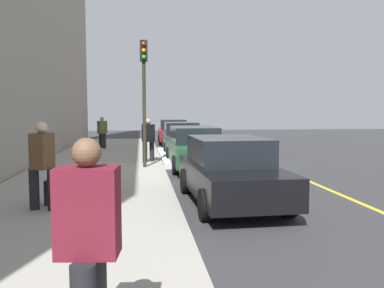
{
  "coord_description": "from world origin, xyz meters",
  "views": [
    {
      "loc": [
        13.96,
        -1.8,
        2.15
      ],
      "look_at": [
        -0.05,
        -0.01,
        0.94
      ],
      "focal_mm": 37.43,
      "sensor_mm": 36.0,
      "label": 1
    }
  ],
  "objects": [
    {
      "name": "sidewalk",
      "position": [
        0.0,
        -3.3,
        0.07
      ],
      "size": [
        28.0,
        4.6,
        0.15
      ],
      "primitive_type": "cube",
      "color": "#A39E93",
      "rests_on": "ground"
    },
    {
      "name": "lane_stripe_centre",
      "position": [
        0.0,
        3.2,
        0.0
      ],
      "size": [
        28.0,
        0.14,
        0.01
      ],
      "primitive_type": "cube",
      "color": "gold",
      "rests_on": "ground"
    },
    {
      "name": "pedestrian_burgundy_coat",
      "position": [
        10.77,
        -2.22,
        1.1
      ],
      "size": [
        0.59,
        0.51,
        1.78
      ],
      "color": "black",
      "rests_on": "sidewalk"
    },
    {
      "name": "parked_car_red",
      "position": [
        -11.66,
        0.24,
        0.76
      ],
      "size": [
        4.63,
        1.99,
        1.51
      ],
      "color": "black",
      "rests_on": "ground"
    },
    {
      "name": "parked_car_green",
      "position": [
        -0.67,
        0.17,
        0.76
      ],
      "size": [
        4.79,
        1.92,
        1.51
      ],
      "color": "black",
      "rests_on": "ground"
    },
    {
      "name": "traffic_light_pole",
      "position": [
        0.02,
        -1.68,
        3.09
      ],
      "size": [
        0.35,
        0.26,
        4.35
      ],
      "color": "#2D2D19",
      "rests_on": "sidewalk"
    },
    {
      "name": "pedestrian_brown_coat",
      "position": [
        5.77,
        -3.75,
        1.09
      ],
      "size": [
        0.54,
        0.57,
        1.77
      ],
      "color": "black",
      "rests_on": "sidewalk"
    },
    {
      "name": "ground_plane",
      "position": [
        0.0,
        0.0,
        0.0
      ],
      "size": [
        56.0,
        56.0,
        0.0
      ],
      "primitive_type": "plane",
      "color": "#333335"
    },
    {
      "name": "snow_bank_curb",
      "position": [
        -3.4,
        -0.7,
        0.11
      ],
      "size": [
        6.12,
        0.56,
        0.22
      ],
      "primitive_type": "cube",
      "color": "white",
      "rests_on": "ground"
    },
    {
      "name": "parked_car_black",
      "position": [
        5.07,
        0.22,
        0.76
      ],
      "size": [
        4.29,
        2.01,
        1.51
      ],
      "color": "black",
      "rests_on": "ground"
    },
    {
      "name": "parked_car_charcoal",
      "position": [
        -6.01,
        0.22,
        0.76
      ],
      "size": [
        4.23,
        1.95,
        1.51
      ],
      "color": "black",
      "rests_on": "ground"
    },
    {
      "name": "pedestrian_black_coat",
      "position": [
        -1.46,
        -1.52,
        1.03
      ],
      "size": [
        0.52,
        0.51,
        1.66
      ],
      "color": "black",
      "rests_on": "sidewalk"
    },
    {
      "name": "pedestrian_olive_coat",
      "position": [
        -7.27,
        -3.8,
        1.02
      ],
      "size": [
        0.48,
        0.52,
        1.63
      ],
      "color": "black",
      "rests_on": "sidewalk"
    },
    {
      "name": "rolling_suitcase",
      "position": [
        5.29,
        -3.71,
        0.41
      ],
      "size": [
        0.34,
        0.22,
        0.88
      ],
      "color": "#191E38",
      "rests_on": "sidewalk"
    }
  ]
}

